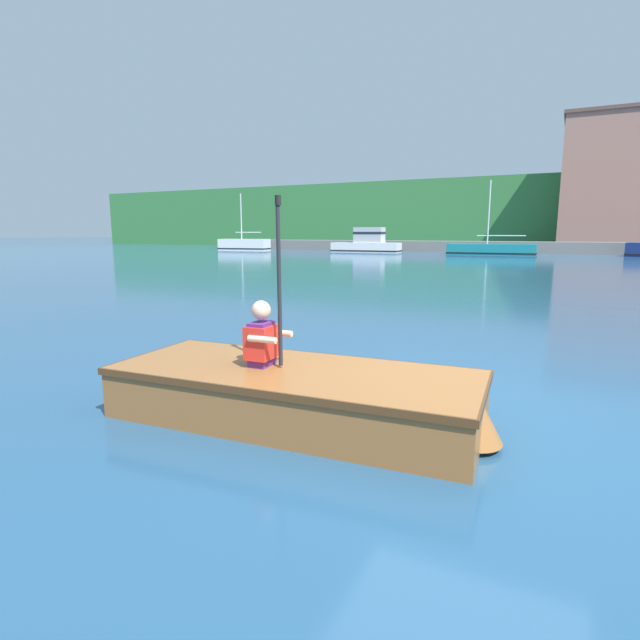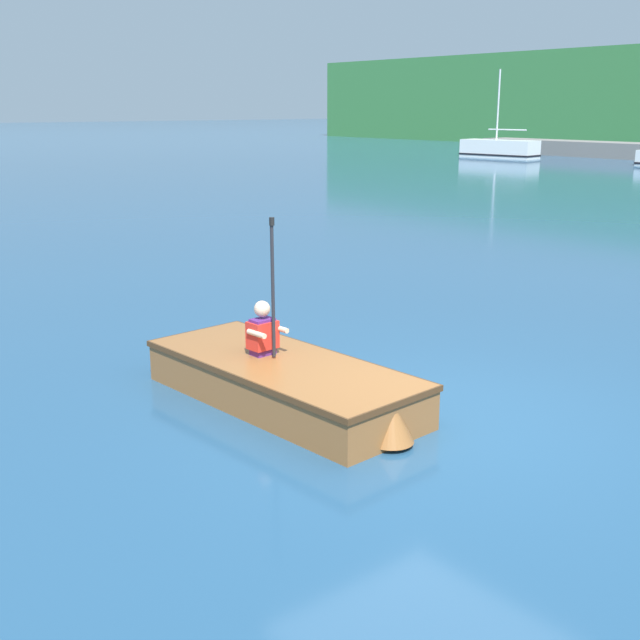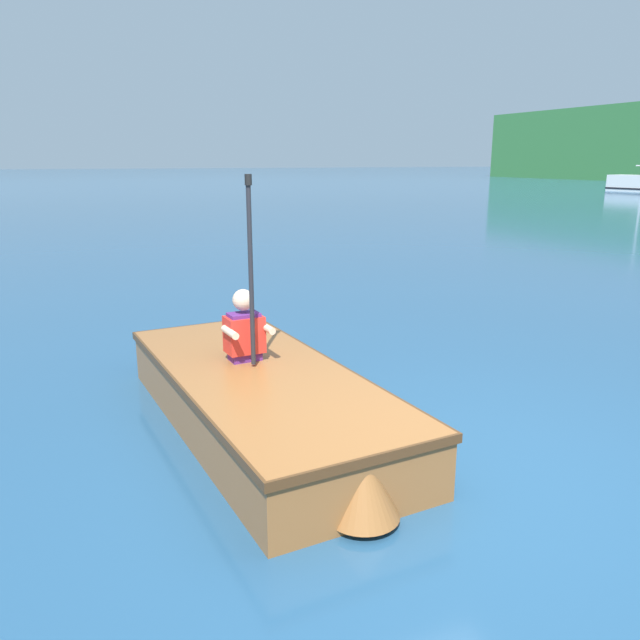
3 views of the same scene
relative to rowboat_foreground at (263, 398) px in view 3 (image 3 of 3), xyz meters
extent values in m
plane|color=navy|center=(1.26, 0.84, -0.25)|extent=(300.00, 300.00, 0.00)
cube|color=#935B2D|center=(-0.05, 0.00, -0.03)|extent=(3.20, 1.42, 0.45)
cube|color=#513219|center=(-0.05, 0.00, 0.17)|extent=(3.24, 1.46, 0.06)
cube|color=#513219|center=(-0.05, 0.00, 0.16)|extent=(2.75, 1.17, 0.02)
cone|color=#935B2D|center=(1.45, 0.09, -0.01)|extent=(0.45, 0.45, 0.40)
cube|color=#935B2D|center=(-0.29, -0.02, 0.15)|extent=(0.23, 1.17, 0.03)
cube|color=#592672|center=(-0.36, -0.02, 0.39)|extent=(0.17, 0.25, 0.39)
cube|color=red|center=(-0.36, -0.02, 0.41)|extent=(0.23, 0.30, 0.29)
sphere|color=beige|center=(-0.36, -0.02, 0.69)|extent=(0.17, 0.17, 0.17)
cylinder|color=beige|center=(-0.27, -0.17, 0.47)|extent=(0.26, 0.07, 0.06)
cylinder|color=beige|center=(-0.28, 0.13, 0.47)|extent=(0.26, 0.07, 0.06)
cylinder|color=#232328|center=(-0.18, -0.01, 0.93)|extent=(0.05, 0.04, 1.44)
cylinder|color=black|center=(-0.18, -0.01, 1.61)|extent=(0.05, 0.05, 0.08)
camera|label=1|loc=(1.99, -3.62, 1.35)|focal=28.00mm
camera|label=2|loc=(6.23, -4.65, 2.72)|focal=45.00mm
camera|label=3|loc=(4.23, -1.42, 1.75)|focal=35.00mm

